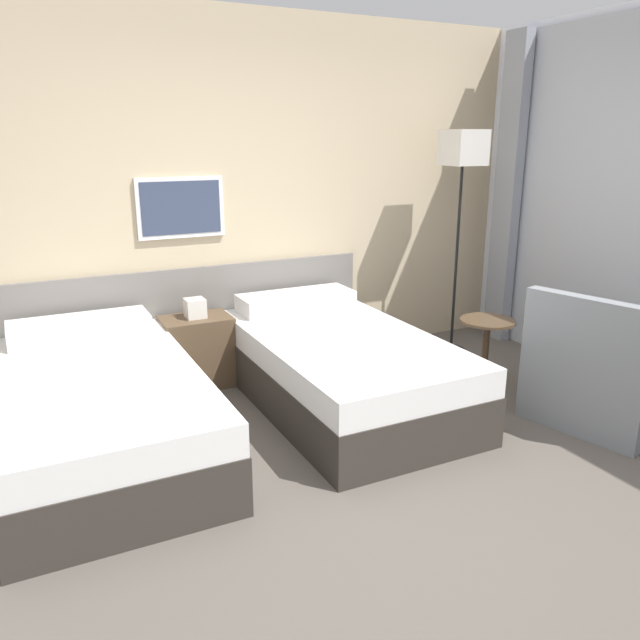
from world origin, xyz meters
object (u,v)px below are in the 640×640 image
at_px(bed_near_window, 341,368).
at_px(floor_lamp, 463,160).
at_px(armchair, 603,379).
at_px(bed_near_door, 100,411).
at_px(nightstand, 198,350).
at_px(side_table, 486,342).

relative_size(bed_near_window, floor_lamp, 1.07).
bearing_deg(armchair, floor_lamp, -14.47).
xyz_separation_m(bed_near_door, nightstand, (0.80, 0.76, 0.01)).
xyz_separation_m(bed_near_window, floor_lamp, (1.39, 0.55, 1.35)).
xyz_separation_m(bed_near_window, nightstand, (-0.80, 0.76, 0.01)).
height_order(bed_near_window, floor_lamp, floor_lamp).
relative_size(nightstand, armchair, 0.67).
height_order(bed_near_door, bed_near_window, same).
bearing_deg(bed_near_window, nightstand, 136.25).
xyz_separation_m(bed_near_door, floor_lamp, (2.99, 0.55, 1.35)).
xyz_separation_m(nightstand, side_table, (1.83, -1.05, 0.10)).
bearing_deg(bed_near_door, side_table, -6.25).
bearing_deg(side_table, bed_near_window, 164.45).
xyz_separation_m(floor_lamp, armchair, (0.02, -1.54, -1.34)).
xyz_separation_m(bed_near_door, side_table, (2.63, -0.29, 0.12)).
height_order(floor_lamp, armchair, floor_lamp).
distance_m(bed_near_door, armchair, 3.16).
bearing_deg(armchair, side_table, 12.91).
relative_size(bed_near_window, nightstand, 2.97).
xyz_separation_m(bed_near_door, armchair, (3.00, -0.99, 0.02)).
bearing_deg(bed_near_door, armchair, -18.32).
relative_size(bed_near_door, armchair, 1.98).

